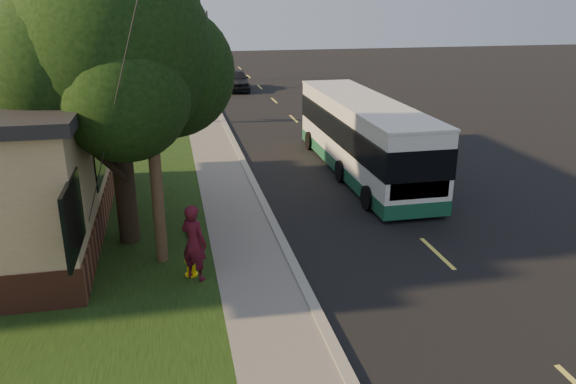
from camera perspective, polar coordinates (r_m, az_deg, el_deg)
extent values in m
plane|color=black|center=(14.59, 0.58, -7.68)|extent=(120.00, 120.00, 0.00)
cube|color=black|center=(24.60, 4.63, 3.66)|extent=(8.00, 80.00, 0.01)
cube|color=gray|center=(23.79, -4.66, 3.25)|extent=(0.25, 80.00, 0.12)
cube|color=slate|center=(23.69, -7.06, 3.05)|extent=(2.00, 80.00, 0.08)
cube|color=black|center=(23.68, -15.52, 2.45)|extent=(5.00, 80.00, 0.07)
cylinder|color=yellow|center=(14.16, -9.83, -7.32)|extent=(0.22, 0.22, 0.55)
sphere|color=yellow|center=(14.01, -9.91, -6.05)|extent=(0.24, 0.24, 0.24)
cylinder|color=yellow|center=(14.10, -9.86, -6.86)|extent=(0.30, 0.10, 0.10)
cylinder|color=yellow|center=(14.10, -9.86, -6.86)|extent=(0.10, 0.18, 0.10)
cylinder|color=yellow|center=(14.27, -9.77, -8.23)|extent=(0.32, 0.32, 0.04)
cylinder|color=#473321|center=(13.85, -13.97, 10.23)|extent=(0.30, 0.30, 9.00)
cylinder|color=#2D2D30|center=(12.97, -17.78, 5.82)|extent=(2.52, 3.21, 7.60)
cylinder|color=black|center=(15.91, -16.37, 1.89)|extent=(0.56, 0.56, 4.00)
sphere|color=black|center=(15.31, -17.52, 13.39)|extent=(5.20, 5.20, 5.20)
sphere|color=black|center=(15.91, -12.00, 11.86)|extent=(3.60, 3.60, 3.60)
sphere|color=black|center=(15.10, -22.14, 11.65)|extent=(3.80, 3.80, 3.80)
sphere|color=black|center=(14.11, -16.35, 9.36)|extent=(3.20, 3.20, 3.20)
sphere|color=black|center=(16.73, -19.37, 15.02)|extent=(3.40, 3.40, 3.40)
sphere|color=black|center=(16.40, -14.26, 17.53)|extent=(3.00, 3.00, 3.00)
cylinder|color=black|center=(31.08, -13.24, 9.75)|extent=(0.24, 0.24, 3.30)
cylinder|color=black|center=(30.86, -13.48, 12.77)|extent=(1.38, 0.57, 2.01)
cylinder|color=black|center=(30.86, -13.48, 12.77)|extent=(0.74, 1.21, 1.58)
cylinder|color=black|center=(30.86, -13.48, 12.77)|extent=(0.65, 1.05, 1.95)
cylinder|color=black|center=(30.86, -13.48, 12.77)|extent=(1.28, 0.53, 1.33)
cylinder|color=black|center=(30.86, -13.48, 12.77)|extent=(0.75, 1.21, 1.70)
cylinder|color=black|center=(42.98, -12.39, 12.17)|extent=(0.24, 0.24, 3.03)
cylinder|color=black|center=(42.83, -12.54, 14.17)|extent=(1.38, 0.57, 2.01)
cylinder|color=black|center=(42.83, -12.54, 14.17)|extent=(0.74, 1.21, 1.58)
cylinder|color=black|center=(42.83, -12.54, 14.17)|extent=(0.65, 1.05, 1.95)
cylinder|color=black|center=(42.83, -12.54, 14.17)|extent=(1.28, 0.53, 1.33)
cylinder|color=black|center=(42.83, -12.54, 14.17)|extent=(0.75, 1.21, 1.70)
cylinder|color=#2D2D30|center=(46.97, -8.12, 14.42)|extent=(0.16, 0.16, 5.50)
imported|color=black|center=(46.85, -8.23, 16.55)|extent=(0.18, 0.22, 1.10)
cube|color=silver|center=(21.96, 7.58, 6.04)|extent=(2.21, 10.63, 2.39)
cube|color=#175235|center=(22.27, 7.44, 2.93)|extent=(2.23, 10.65, 0.49)
cube|color=black|center=(21.92, 7.60, 6.49)|extent=(2.25, 10.67, 0.97)
cube|color=black|center=(17.28, 13.31, 1.56)|extent=(1.91, 0.06, 1.42)
cube|color=yellow|center=(16.97, 13.61, 5.42)|extent=(1.42, 0.06, 0.31)
cube|color=#FFF2CC|center=(17.34, 11.08, -1.78)|extent=(0.22, 0.04, 0.13)
cube|color=#FFF2CC|center=(17.88, 15.01, -1.43)|extent=(0.22, 0.04, 0.13)
cube|color=silver|center=(21.71, 7.72, 9.16)|extent=(2.26, 10.68, 0.08)
cylinder|color=black|center=(18.42, 8.13, -0.60)|extent=(0.25, 0.81, 0.81)
cylinder|color=black|center=(19.27, 14.34, -0.12)|extent=(0.25, 0.81, 0.81)
cylinder|color=black|center=(21.12, 5.38, 2.13)|extent=(0.25, 0.81, 0.81)
cylinder|color=black|center=(21.87, 10.94, 2.45)|extent=(0.25, 0.81, 0.81)
cylinder|color=black|center=(25.56, 2.22, 5.24)|extent=(0.25, 0.81, 0.81)
cylinder|color=black|center=(26.18, 6.95, 5.45)|extent=(0.25, 0.81, 0.81)
imported|color=#480E1C|center=(13.69, -9.53, -5.08)|extent=(0.83, 0.81, 1.92)
cube|color=black|center=(16.68, -9.88, -3.84)|extent=(0.28, 0.93, 0.02)
cylinder|color=silver|center=(16.41, -9.75, -4.41)|extent=(0.21, 0.07, 0.06)
cylinder|color=silver|center=(16.99, -9.99, -3.57)|extent=(0.21, 0.07, 0.06)
cube|color=black|center=(21.35, -24.68, 1.09)|extent=(1.58, 1.44, 1.10)
cube|color=black|center=(21.19, -24.90, 2.59)|extent=(1.64, 1.50, 0.07)
imported|color=black|center=(42.28, -5.32, 11.29)|extent=(2.00, 4.56, 1.53)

